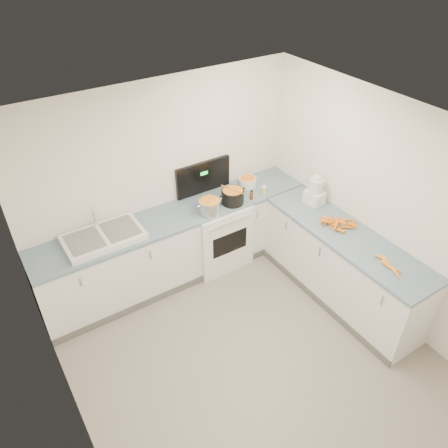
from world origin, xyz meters
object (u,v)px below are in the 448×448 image
mixing_bowl (247,182)px  spice_jar (264,191)px  steel_pot (210,207)px  extract_bottle (252,195)px  food_processor (315,192)px  sink (103,237)px  stove (216,231)px  black_pot (233,197)px

mixing_bowl → spice_jar: (0.05, -0.29, -0.01)m
steel_pot → spice_jar: 0.81m
extract_bottle → spice_jar: extract_bottle is taller
spice_jar → food_processor: size_ratio=0.26×
steel_pot → food_processor: 1.31m
sink → extract_bottle: (1.86, -0.21, 0.02)m
steel_pot → extract_bottle: bearing=-2.7°
stove → sink: bearing=179.4°
mixing_bowl → spice_jar: mixing_bowl is taller
sink → black_pot: sink is taller
stove → food_processor: bearing=-34.1°
mixing_bowl → black_pot: bearing=-148.6°
stove → spice_jar: size_ratio=14.00×
stove → sink: 1.54m
sink → food_processor: food_processor is taller
steel_pot → food_processor: size_ratio=0.70×
mixing_bowl → sink: bearing=-177.4°
mixing_bowl → steel_pot: bearing=-159.9°
black_pot → sink: bearing=174.6°
black_pot → extract_bottle: 0.25m
sink → extract_bottle: size_ratio=7.74×
food_processor → black_pot: bearing=147.0°
steel_pot → black_pot: bearing=5.1°
mixing_bowl → food_processor: (0.45, -0.79, 0.11)m
stove → sink: (-1.45, 0.02, 0.50)m
mixing_bowl → food_processor: bearing=-60.5°
black_pot → mixing_bowl: black_pot is taller
extract_bottle → sink: bearing=173.5°
extract_bottle → spice_jar: bearing=4.3°
steel_pot → extract_bottle: size_ratio=2.38×
black_pot → steel_pot: bearing=-174.9°
black_pot → mixing_bowl: (0.40, 0.24, -0.03)m
food_processor → sink: bearing=164.1°
sink → mixing_bowl: sink is taller
steel_pot → mixing_bowl: bearing=20.1°
spice_jar → black_pot: bearing=174.4°
spice_jar → food_processor: (0.40, -0.50, 0.11)m
black_pot → stove: bearing=140.4°
black_pot → food_processor: food_processor is taller
steel_pot → sink: bearing=171.7°
black_pot → spice_jar: (0.45, -0.04, -0.03)m
mixing_bowl → spice_jar: size_ratio=2.41×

